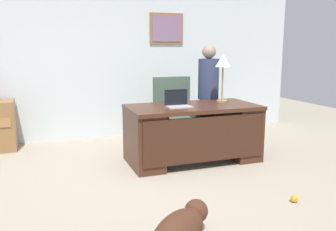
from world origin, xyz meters
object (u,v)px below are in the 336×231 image
Objects in this scene: desk_lamp at (223,64)px; dog_toy_ball at (294,199)px; person_standing at (208,95)px; armchair at (175,115)px; desk at (193,131)px; dog_lying at (180,230)px; laptop at (178,103)px.

dog_toy_ball is at bearing -93.85° from desk_lamp.
armchair is at bearing 150.01° from person_standing.
desk reaches higher than dog_lying.
armchair is 14.15× the size of dog_toy_ball.
desk is 1.06m from desk_lamp.
laptop is (-0.77, -0.65, 0.02)m from person_standing.
person_standing reaches higher than armchair.
desk_lamp is at bearing 86.15° from dog_toy_ball.
desk is 2.25m from dog_lying.
armchair is at bearing 85.08° from desk.
laptop is at bearing 112.26° from dog_toy_ball.
armchair is 0.68× the size of person_standing.
person_standing is (0.45, -0.26, 0.33)m from armchair.
desk_lamp is (0.45, -0.70, 0.83)m from armchair.
dog_toy_ball is at bearing 15.93° from dog_lying.
desk is 1.11× the size of person_standing.
laptop is at bearing -109.18° from armchair.
desk is at bearing -129.66° from person_standing.
dog_lying reaches higher than dog_toy_ball.
person_standing is 2.37m from dog_toy_ball.
person_standing is 2.33× the size of desk_lamp.
dog_toy_ball is (-0.12, -1.79, -1.28)m from desk_lamp.
desk_lamp reaches higher than laptop.
desk is 0.90m from armchair.
desk is 2.59× the size of desk_lamp.
desk_lamp is at bearing 20.06° from desk.
desk_lamp is at bearing -57.14° from armchair.
armchair is 0.62m from person_standing.
dog_lying is 2.23m from laptop.
laptop reaches higher than desk.
laptop is at bearing -177.02° from desk.
person_standing is at bearing 50.34° from desk.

